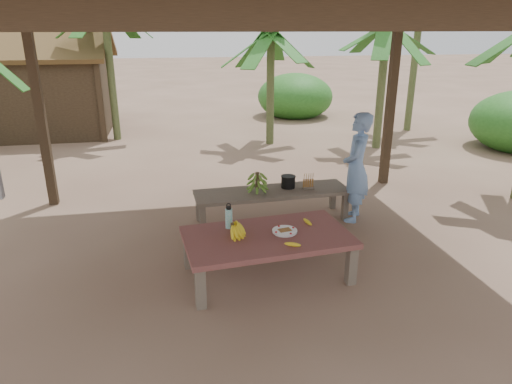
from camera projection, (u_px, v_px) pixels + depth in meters
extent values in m
plane|color=brown|center=(255.00, 254.00, 5.62)|extent=(80.00, 80.00, 0.00)
cube|color=black|center=(41.00, 119.00, 6.79)|extent=(0.13, 0.13, 2.70)
cube|color=black|center=(390.00, 107.00, 7.78)|extent=(0.13, 0.13, 2.70)
cube|color=black|center=(330.00, 15.00, 2.58)|extent=(5.80, 0.14, 0.18)
cube|color=black|center=(226.00, 23.00, 6.83)|extent=(5.80, 0.14, 0.18)
cube|color=black|center=(495.00, 21.00, 5.20)|extent=(0.14, 4.80, 0.18)
cube|color=brown|center=(200.00, 288.00, 4.48)|extent=(0.11, 0.11, 0.44)
cube|color=brown|center=(351.00, 265.00, 4.91)|extent=(0.11, 0.11, 0.44)
cube|color=brown|center=(188.00, 250.00, 5.24)|extent=(0.11, 0.11, 0.44)
cube|color=brown|center=(320.00, 234.00, 5.67)|extent=(0.11, 0.11, 0.44)
cube|color=maroon|center=(267.00, 237.00, 4.99)|extent=(1.88, 1.16, 0.06)
cube|color=brown|center=(203.00, 220.00, 6.13)|extent=(0.08, 0.08, 0.40)
cube|color=brown|center=(345.00, 207.00, 6.58)|extent=(0.08, 0.08, 0.40)
cube|color=brown|center=(199.00, 207.00, 6.55)|extent=(0.08, 0.08, 0.40)
cube|color=brown|center=(333.00, 196.00, 7.00)|extent=(0.08, 0.08, 0.40)
cube|color=brown|center=(272.00, 192.00, 6.49)|extent=(2.22, 0.69, 0.05)
cylinder|color=white|center=(285.00, 232.00, 5.03)|extent=(0.26, 0.26, 0.01)
cylinder|color=white|center=(285.00, 231.00, 5.02)|extent=(0.28, 0.28, 0.02)
cube|color=brown|center=(285.00, 230.00, 5.02)|extent=(0.16, 0.12, 0.02)
ellipsoid|color=yellow|center=(293.00, 244.00, 4.71)|extent=(0.18, 0.06, 0.04)
ellipsoid|color=yellow|center=(308.00, 222.00, 5.26)|extent=(0.11, 0.16, 0.04)
cylinder|color=#39B4AC|center=(229.00, 218.00, 5.12)|extent=(0.08, 0.08, 0.23)
cylinder|color=black|center=(229.00, 208.00, 5.07)|extent=(0.06, 0.06, 0.03)
torus|color=black|center=(229.00, 205.00, 5.06)|extent=(0.05, 0.01, 0.05)
cylinder|color=black|center=(288.00, 182.00, 6.57)|extent=(0.20, 0.20, 0.17)
imported|color=#6F97D3|center=(356.00, 168.00, 6.40)|extent=(0.59, 0.68, 1.56)
cube|color=black|center=(28.00, 94.00, 11.87)|extent=(4.00, 3.00, 2.00)
cube|color=brown|center=(8.00, 41.00, 10.62)|extent=(4.40, 1.73, 1.00)
cube|color=brown|center=(28.00, 39.00, 12.19)|extent=(4.40, 1.73, 1.00)
cylinder|color=#596638|center=(381.00, 87.00, 10.17)|extent=(0.18, 0.18, 2.76)
cylinder|color=#596638|center=(270.00, 89.00, 10.57)|extent=(0.18, 0.18, 2.58)
cylinder|color=#596638|center=(111.00, 73.00, 10.88)|extent=(0.18, 0.18, 3.23)
cylinder|color=#596638|center=(414.00, 65.00, 11.86)|extent=(0.18, 0.18, 3.46)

